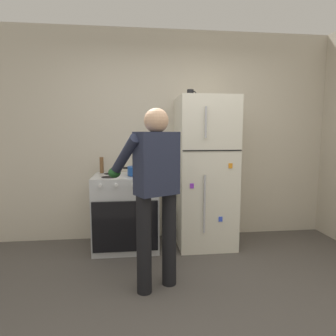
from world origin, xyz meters
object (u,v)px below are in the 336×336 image
Objects in this scene: coffee_mug at (190,94)px; pepper_mill at (102,165)px; stove_range at (126,212)px; refrigerator at (205,172)px; person_cook at (154,182)px; red_pot at (139,171)px.

coffee_mug reaches higher than pepper_mill.
coffee_mug reaches higher than stove_range.
stove_range is (-0.97, -0.01, -0.47)m from refrigerator.
pepper_mill is (-0.58, 1.16, 0.03)m from person_cook.
pepper_mill is at bearing 172.18° from coffee_mug.
red_pot is 1.86× the size of pepper_mill.
pepper_mill reaches higher than red_pot.
stove_range is 0.53m from red_pot.
pepper_mill is at bearing 151.48° from red_pot.
pepper_mill is at bearing 116.67° from person_cook.
coffee_mug is 0.56× the size of pepper_mill.
coffee_mug is (0.63, 0.10, 0.92)m from red_pot.
person_cook is at bearing -82.37° from red_pot.
refrigerator is at bearing -8.97° from pepper_mill.
person_cook is 4.34× the size of red_pot.
stove_range is 7.99× the size of coffee_mug.
pepper_mill is at bearing 144.96° from stove_range.
coffee_mug is 1.40m from pepper_mill.
coffee_mug is at bearing -7.82° from pepper_mill.
stove_range is 1.63m from coffee_mug.
pepper_mill is at bearing 171.03° from refrigerator.
stove_range is at bearing 106.55° from person_cook.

